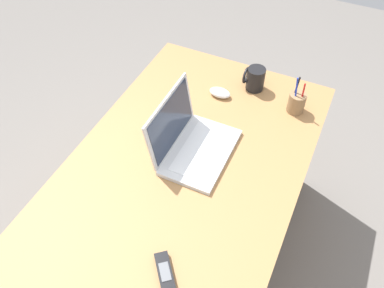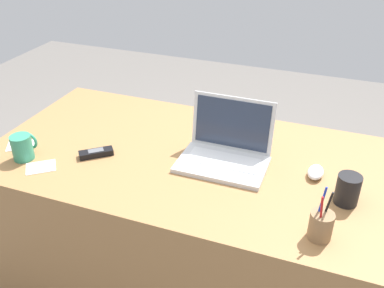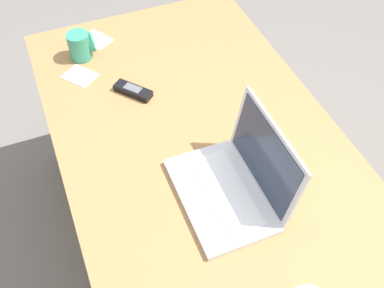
{
  "view_description": "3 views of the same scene",
  "coord_description": "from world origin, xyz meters",
  "views": [
    {
      "loc": [
        -0.75,
        -0.42,
        1.93
      ],
      "look_at": [
        0.13,
        -0.02,
        0.83
      ],
      "focal_mm": 37.18,
      "sensor_mm": 36.0,
      "label": 1
    },
    {
      "loc": [
        0.56,
        -1.37,
        1.65
      ],
      "look_at": [
        0.06,
        -0.06,
        0.82
      ],
      "focal_mm": 40.04,
      "sensor_mm": 36.0,
      "label": 2
    },
    {
      "loc": [
        0.82,
        -0.37,
        1.81
      ],
      "look_at": [
        0.05,
        -0.07,
        0.83
      ],
      "focal_mm": 42.66,
      "sensor_mm": 36.0,
      "label": 3
    }
  ],
  "objects": [
    {
      "name": "desk",
      "position": [
        0.0,
        0.0,
        0.36
      ],
      "size": [
        1.58,
        0.87,
        0.72
      ],
      "primitive_type": "cube",
      "color": "#9E7042",
      "rests_on": "ground"
    },
    {
      "name": "pen_holder",
      "position": [
        0.57,
        -0.3,
        0.77
      ],
      "size": [
        0.07,
        0.07,
        0.18
      ],
      "color": "olive",
      "rests_on": "desk"
    },
    {
      "name": "coffee_mug_white",
      "position": [
        -0.58,
        -0.25,
        0.77
      ],
      "size": [
        0.08,
        0.09,
        0.1
      ],
      "color": "#338C6B",
      "rests_on": "desk"
    },
    {
      "name": "cordless_phone",
      "position": [
        -0.32,
        -0.13,
        0.73
      ],
      "size": [
        0.13,
        0.12,
        0.03
      ],
      "color": "black",
      "rests_on": "desk"
    },
    {
      "name": "computer_mouse",
      "position": [
        0.52,
        0.03,
        0.74
      ],
      "size": [
        0.06,
        0.1,
        0.04
      ],
      "primitive_type": "ellipsoid",
      "rotation": [
        0.0,
        0.0,
        -0.04
      ],
      "color": "white",
      "rests_on": "desk"
    },
    {
      "name": "ground_plane",
      "position": [
        0.0,
        0.0,
        0.0
      ],
      "size": [
        6.0,
        6.0,
        0.0
      ],
      "primitive_type": "plane",
      "color": "slate"
    },
    {
      "name": "paper_note_left",
      "position": [
        -0.48,
        -0.28,
        0.72
      ],
      "size": [
        0.14,
        0.13,
        0.0
      ],
      "primitive_type": "cube",
      "rotation": [
        0.0,
        0.0,
        0.66
      ],
      "color": "white",
      "rests_on": "desk"
    },
    {
      "name": "paper_note_near_laptop",
      "position": [
        -0.66,
        -0.18,
        0.72
      ],
      "size": [
        0.14,
        0.13,
        0.0
      ],
      "primitive_type": "cube",
      "rotation": [
        0.0,
        0.0,
        0.55
      ],
      "color": "white",
      "rests_on": "desk"
    },
    {
      "name": "coffee_mug_tall",
      "position": [
        0.64,
        -0.09,
        0.78
      ],
      "size": [
        0.08,
        0.09,
        0.11
      ],
      "color": "black",
      "rests_on": "desk"
    },
    {
      "name": "laptop",
      "position": [
        0.18,
        0.01,
        0.77
      ],
      "size": [
        0.34,
        0.26,
        0.24
      ],
      "color": "silver",
      "rests_on": "desk"
    }
  ]
}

